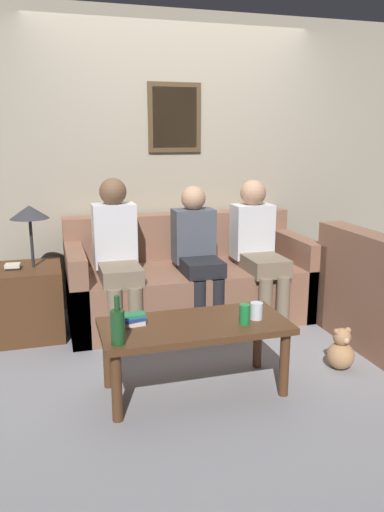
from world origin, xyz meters
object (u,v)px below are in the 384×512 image
object	(u,v)px
couch_main	(189,282)
wine_bottle	(118,326)
coffee_table	(195,333)
person_right	(258,244)
person_left	(117,250)
teddy_bear	(341,351)
drinking_glass	(256,311)
person_middle	(197,250)

from	to	relation	value
couch_main	wine_bottle	world-z (taller)	couch_main
coffee_table	person_right	xyz separation A→B (m)	(0.88, 1.08, 0.27)
couch_main	person_left	size ratio (longest dim) A/B	1.68
teddy_bear	coffee_table	bearing A→B (deg)	-179.20
wine_bottle	couch_main	bearing A→B (deg)	61.05
couch_main	wine_bottle	xyz separation A→B (m)	(-0.81, -1.47, 0.25)
drinking_glass	person_middle	bearing A→B (deg)	91.57
person_left	coffee_table	bearing A→B (deg)	-74.95
person_left	wine_bottle	bearing A→B (deg)	-97.95
wine_bottle	person_left	distance (m)	1.33
person_left	teddy_bear	bearing A→B (deg)	-39.66
drinking_glass	person_right	world-z (taller)	person_right
person_right	teddy_bear	size ratio (longest dim) A/B	4.03
person_left	teddy_bear	distance (m)	1.83
person_left	person_right	bearing A→B (deg)	-2.21
wine_bottle	person_left	world-z (taller)	person_left
coffee_table	couch_main	bearing A→B (deg)	75.76
coffee_table	wine_bottle	world-z (taller)	wine_bottle
person_left	person_right	distance (m)	1.18
coffee_table	wine_bottle	bearing A→B (deg)	-159.51
person_middle	person_right	bearing A→B (deg)	-2.75
wine_bottle	teddy_bear	distance (m)	1.60
couch_main	person_left	bearing A→B (deg)	-165.70
drinking_glass	person_left	xyz separation A→B (m)	(-0.69, 1.17, 0.17)
person_left	person_middle	size ratio (longest dim) A/B	1.07
drinking_glass	person_right	distance (m)	1.24
person_left	teddy_bear	world-z (taller)	person_left
wine_bottle	person_right	size ratio (longest dim) A/B	0.23
drinking_glass	teddy_bear	xyz separation A→B (m)	(0.66, 0.06, -0.38)
couch_main	coffee_table	xyz separation A→B (m)	(-0.33, -1.29, 0.08)
couch_main	teddy_bear	bearing A→B (deg)	-60.77
person_left	teddy_bear	xyz separation A→B (m)	(1.34, -1.11, -0.54)
coffee_table	person_right	bearing A→B (deg)	50.94
person_left	person_right	world-z (taller)	person_left
couch_main	wine_bottle	size ratio (longest dim) A/B	7.47
coffee_table	person_left	xyz separation A→B (m)	(-0.30, 1.13, 0.28)
couch_main	drinking_glass	distance (m)	1.35
person_right	teddy_bear	bearing A→B (deg)	-81.40
coffee_table	teddy_bear	world-z (taller)	coffee_table
drinking_glass	person_left	distance (m)	1.37
person_right	coffee_table	bearing A→B (deg)	-129.06
coffee_table	teddy_bear	size ratio (longest dim) A/B	3.87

